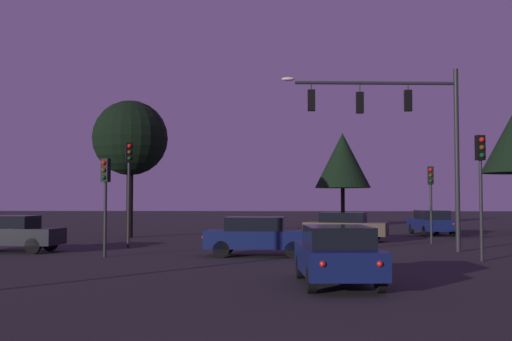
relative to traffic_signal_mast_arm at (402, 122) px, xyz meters
The scene contains 13 objects.
ground_plane 8.65m from the traffic_signal_mast_arm, 139.43° to the left, with size 168.00×168.00×0.00m, color #262326.
traffic_signal_mast_arm is the anchor object (origin of this frame).
traffic_light_corner_left 4.91m from the traffic_signal_mast_arm, 62.13° to the right, with size 0.33×0.37×4.51m.
traffic_light_corner_right 5.95m from the traffic_signal_mast_arm, 64.28° to the left, with size 0.35×0.38×3.84m.
traffic_light_median 12.33m from the traffic_signal_mast_arm, behind, with size 0.37×0.39×4.80m.
traffic_light_far_side 12.53m from the traffic_signal_mast_arm, 166.24° to the right, with size 0.36×0.38×3.77m.
car_nearside_lane 11.80m from the traffic_signal_mast_arm, 109.80° to the right, with size 2.11×4.35×1.52m.
car_crossing_left 7.96m from the traffic_signal_mast_arm, 159.68° to the right, with size 4.25×1.89×1.52m.
car_crossing_right 17.14m from the traffic_signal_mast_arm, behind, with size 4.31×2.05×1.52m.
car_far_lane 13.79m from the traffic_signal_mast_arm, 71.62° to the left, with size 2.11×4.70×1.52m.
car_parked_lot 8.06m from the traffic_signal_mast_arm, 105.95° to the left, with size 4.58×2.81×1.52m.
tree_left_far 16.63m from the traffic_signal_mast_arm, 146.86° to the left, with size 4.34×4.34×7.94m.
tree_center_horizon 23.08m from the traffic_signal_mast_arm, 90.72° to the left, with size 4.43×4.43×7.50m.
Camera 1 is at (0.02, -6.07, 2.21)m, focal length 43.25 mm.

